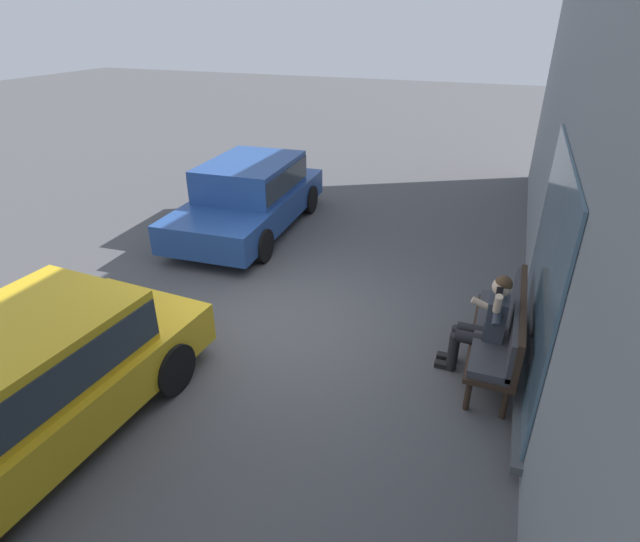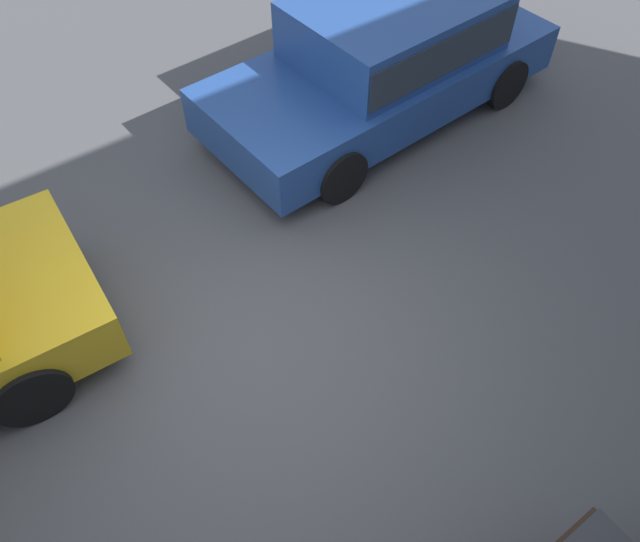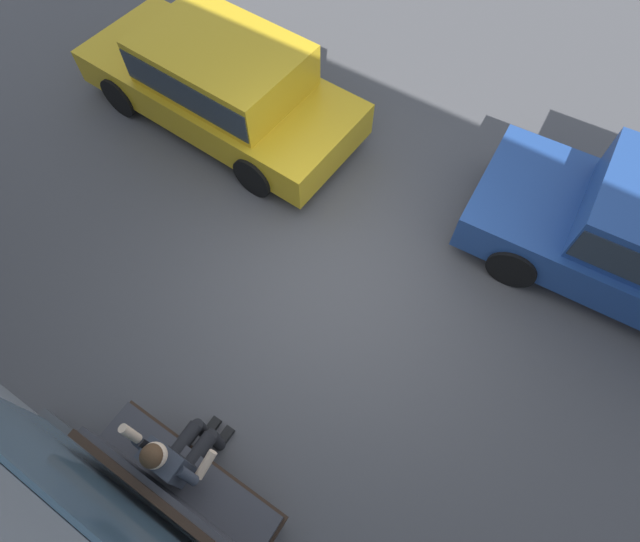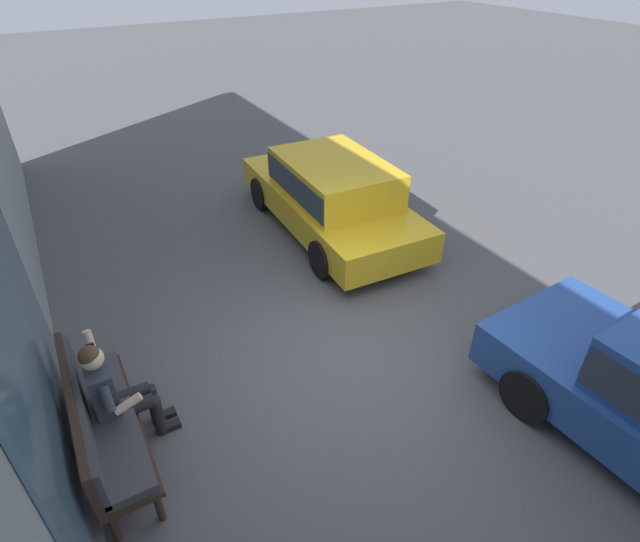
{
  "view_description": "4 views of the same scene",
  "coord_description": "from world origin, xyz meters",
  "views": [
    {
      "loc": [
        5.39,
        2.6,
        3.94
      ],
      "look_at": [
        -0.17,
        0.49,
        0.88
      ],
      "focal_mm": 28.0,
      "sensor_mm": 36.0,
      "label": 1
    },
    {
      "loc": [
        1.25,
        2.6,
        4.68
      ],
      "look_at": [
        -0.56,
        0.1,
        0.9
      ],
      "focal_mm": 35.0,
      "sensor_mm": 36.0,
      "label": 2
    },
    {
      "loc": [
        -1.46,
        2.6,
        5.55
      ],
      "look_at": [
        0.0,
        0.37,
        0.8
      ],
      "focal_mm": 28.0,
      "sensor_mm": 36.0,
      "label": 3
    },
    {
      "loc": [
        -3.89,
        2.6,
        4.46
      ],
      "look_at": [
        0.26,
        0.23,
        1.22
      ],
      "focal_mm": 28.0,
      "sensor_mm": 36.0,
      "label": 4
    }
  ],
  "objects": [
    {
      "name": "ground_plane",
      "position": [
        0.0,
        0.0,
        0.0
      ],
      "size": [
        60.0,
        60.0,
        0.0
      ],
      "primitive_type": "plane",
      "color": "#4C4C4F"
    },
    {
      "name": "person_on_phone",
      "position": [
        0.07,
        2.67,
        0.71
      ],
      "size": [
        0.73,
        0.74,
        1.34
      ],
      "color": "black",
      "rests_on": "ground_plane"
    },
    {
      "name": "bench",
      "position": [
        -0.08,
        2.9,
        0.58
      ],
      "size": [
        1.96,
        0.55,
        1.01
      ],
      "color": "#332319",
      "rests_on": "ground_plane"
    },
    {
      "name": "parked_car_mid",
      "position": [
        2.89,
        -1.5,
        0.74
      ],
      "size": [
        4.3,
        1.97,
        1.35
      ],
      "color": "gold",
      "rests_on": "ground_plane"
    }
  ]
}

